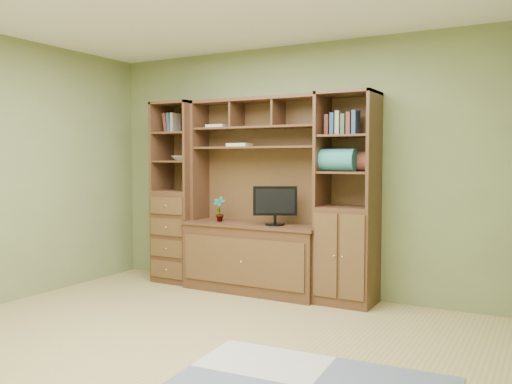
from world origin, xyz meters
The scene contains 10 objects.
room centered at (0.00, 0.00, 1.30)m, with size 4.60×4.10×2.64m.
center_hutch centered at (-0.35, 1.73, 1.02)m, with size 1.54×0.53×2.05m, color #482B19.
left_tower centered at (-1.35, 1.77, 1.02)m, with size 0.50×0.45×2.05m, color #482B19.
right_tower centered at (0.68, 1.77, 1.02)m, with size 0.55×0.45×2.05m, color #482B19.
monitor centered at (-0.07, 1.70, 1.01)m, with size 0.45×0.20×0.55m, color black.
orchid centered at (-0.75, 1.70, 0.87)m, with size 0.14×0.10×0.28m, color #A55838.
magazines centered at (-0.57, 1.82, 1.56)m, with size 0.24×0.17×0.04m, color beige.
bowl centered at (-1.29, 1.77, 1.42)m, with size 0.22×0.22×0.05m, color beige.
blanket_teal centered at (0.58, 1.73, 1.40)m, with size 0.37×0.22×0.22m, color #2E7A78.
blanket_red centered at (0.77, 1.85, 1.39)m, with size 0.34×0.19×0.19m, color brown.
Camera 1 is at (2.43, -3.22, 1.41)m, focal length 38.00 mm.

